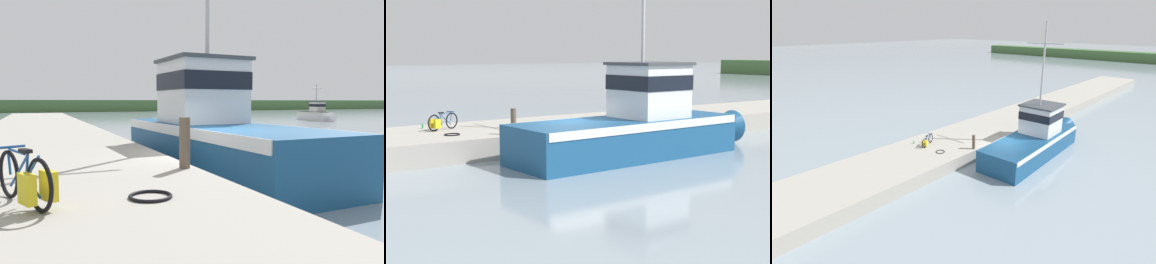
% 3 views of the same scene
% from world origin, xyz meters
% --- Properties ---
extents(ground_plane, '(320.00, 320.00, 0.00)m').
position_xyz_m(ground_plane, '(0.00, 0.00, 0.00)').
color(ground_plane, '#84939E').
extents(dock_pier, '(5.58, 80.00, 0.92)m').
position_xyz_m(dock_pier, '(-4.04, 0.00, 0.46)').
color(dock_pier, '#A39E93').
rests_on(dock_pier, ground_plane).
extents(fishing_boat_main, '(3.61, 11.80, 9.83)m').
position_xyz_m(fishing_boat_main, '(1.15, 2.54, 1.33)').
color(fishing_boat_main, navy).
rests_on(fishing_boat_main, ground_plane).
extents(bicycle_touring, '(0.82, 1.64, 0.78)m').
position_xyz_m(bicycle_touring, '(-4.56, -3.63, 1.28)').
color(bicycle_touring, black).
rests_on(bicycle_touring, dock_pier).
extents(mooring_post, '(0.23, 0.23, 1.09)m').
position_xyz_m(mooring_post, '(-1.53, -1.71, 1.46)').
color(mooring_post, brown).
rests_on(mooring_post, dock_pier).
extents(hose_coil, '(0.65, 0.65, 0.05)m').
position_xyz_m(hose_coil, '(-2.90, -3.80, 0.95)').
color(hose_coil, black).
rests_on(hose_coil, dock_pier).
extents(water_bottle_by_bike, '(0.08, 0.08, 0.22)m').
position_xyz_m(water_bottle_by_bike, '(-5.60, -4.05, 1.03)').
color(water_bottle_by_bike, green).
rests_on(water_bottle_by_bike, dock_pier).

